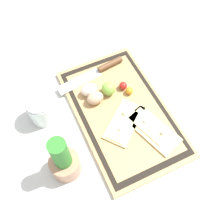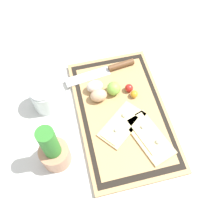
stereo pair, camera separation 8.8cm
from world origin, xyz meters
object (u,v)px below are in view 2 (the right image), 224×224
Objects in this scene: egg_brown at (99,95)px; cherry_tomato_red at (129,88)px; egg_pink at (95,87)px; herb_pot at (54,151)px; sauce_jar at (45,99)px; pizza_slice_near at (149,136)px; pizza_slice_far at (122,125)px; cherry_tomato_yellow at (134,94)px; lime at (114,88)px; knife at (111,68)px.

egg_brown is 2.03× the size of cherry_tomato_red.
cherry_tomato_red is (-0.03, -0.12, -0.01)m from egg_pink.
sauce_jar is at bearing 1.66° from herb_pot.
pizza_slice_near is 6.96× the size of cherry_tomato_red.
pizza_slice_far is 6.99× the size of cherry_tomato_yellow.
lime reaches higher than pizza_slice_far.
cherry_tomato_red is at bearing -104.34° from egg_pink.
egg_brown is at bearing 22.79° from pizza_slice_far.
pizza_slice_near is 1.11× the size of pizza_slice_far.
egg_brown is at bearing 104.24° from lime.
pizza_slice_far is at bearing 177.15° from lime.
egg_brown is (-0.12, 0.07, 0.01)m from knife.
herb_pot is (-0.18, 0.17, 0.03)m from egg_brown.
lime is 1.69× the size of cherry_tomato_red.
knife is 4.57× the size of egg_pink.
knife is at bearing 19.45° from cherry_tomato_red.
egg_pink is at bearing 134.21° from knife.
pizza_slice_near is at bearing -176.18° from cherry_tomato_red.
sauce_jar reaches higher than cherry_tomato_yellow.
sauce_jar is (-0.01, 0.18, 0.00)m from egg_pink.
herb_pot is at bearing 89.64° from pizza_slice_near.
egg_brown is 0.31× the size of herb_pot.
cherry_tomato_red is at bearing 20.92° from cherry_tomato_yellow.
sauce_jar is (0.15, 0.23, 0.02)m from pizza_slice_far.
egg_pink is 0.28m from herb_pot.
herb_pot is 1.93× the size of sauce_jar.
pizza_slice_near is 1.05× the size of herb_pot.
egg_brown is (0.12, 0.05, 0.02)m from pizza_slice_far.
herb_pot is at bearing -178.34° from sauce_jar.
egg_brown is 0.25m from herb_pot.
herb_pot is (-0.30, 0.25, 0.04)m from knife.
pizza_slice_far is (0.06, 0.07, 0.00)m from pizza_slice_near.
egg_brown is at bearing -173.20° from egg_pink.
sauce_jar reaches higher than egg_pink.
egg_pink reaches higher than knife.
pizza_slice_near is 0.22m from egg_brown.
cherry_tomato_yellow reaches higher than pizza_slice_near.
pizza_slice_near is 0.30m from knife.
pizza_slice_near is 0.19m from cherry_tomato_red.
cherry_tomato_yellow is (-0.14, -0.05, 0.00)m from knife.
sauce_jar is at bearing 55.49° from pizza_slice_near.
pizza_slice_far is 0.28m from sauce_jar.
herb_pot reaches higher than egg_pink.
herb_pot is (-0.19, 0.23, 0.02)m from lime.
lime reaches higher than cherry_tomato_yellow.
knife is at bearing -71.03° from sauce_jar.
cherry_tomato_yellow is 0.14× the size of herb_pot.
pizza_slice_near is 0.26m from egg_pink.
knife is at bearing 9.63° from pizza_slice_near.
egg_brown reaches higher than pizza_slice_near.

